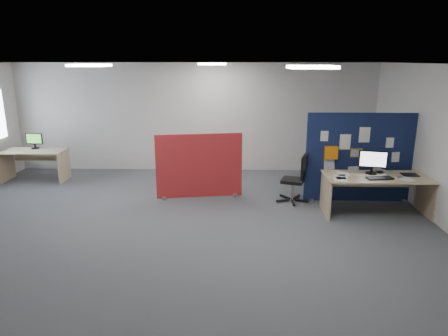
{
  "coord_description": "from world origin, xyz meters",
  "views": [
    {
      "loc": [
        0.97,
        -6.48,
        2.77
      ],
      "look_at": [
        0.81,
        0.0,
        1.0
      ],
      "focal_mm": 32.0,
      "sensor_mm": 36.0,
      "label": 1
    }
  ],
  "objects_px": {
    "navy_divider": "(359,158)",
    "red_divider": "(199,166)",
    "monitor_main": "(372,161)",
    "office_chair": "(298,175)",
    "monitor_second": "(34,140)",
    "main_desk": "(376,184)",
    "second_desk": "(35,158)"
  },
  "relations": [
    {
      "from": "red_divider",
      "to": "monitor_second",
      "type": "relative_size",
      "value": 4.34
    },
    {
      "from": "monitor_main",
      "to": "red_divider",
      "type": "bearing_deg",
      "value": -179.88
    },
    {
      "from": "navy_divider",
      "to": "office_chair",
      "type": "xyz_separation_m",
      "value": [
        -1.21,
        -0.12,
        -0.33
      ]
    },
    {
      "from": "second_desk",
      "to": "office_chair",
      "type": "bearing_deg",
      "value": -13.0
    },
    {
      "from": "navy_divider",
      "to": "main_desk",
      "type": "xyz_separation_m",
      "value": [
        0.12,
        -0.69,
        -0.32
      ]
    },
    {
      "from": "red_divider",
      "to": "office_chair",
      "type": "distance_m",
      "value": 2.0
    },
    {
      "from": "navy_divider",
      "to": "monitor_second",
      "type": "xyz_separation_m",
      "value": [
        -7.19,
        1.4,
        0.05
      ]
    },
    {
      "from": "second_desk",
      "to": "red_divider",
      "type": "bearing_deg",
      "value": -15.48
    },
    {
      "from": "navy_divider",
      "to": "monitor_second",
      "type": "distance_m",
      "value": 7.32
    },
    {
      "from": "navy_divider",
      "to": "office_chair",
      "type": "relative_size",
      "value": 2.2
    },
    {
      "from": "main_desk",
      "to": "red_divider",
      "type": "distance_m",
      "value": 3.42
    },
    {
      "from": "main_desk",
      "to": "second_desk",
      "type": "distance_m",
      "value": 7.52
    },
    {
      "from": "main_desk",
      "to": "second_desk",
      "type": "bearing_deg",
      "value": 165.02
    },
    {
      "from": "monitor_second",
      "to": "office_chair",
      "type": "xyz_separation_m",
      "value": [
        5.97,
        -1.52,
        -0.38
      ]
    },
    {
      "from": "navy_divider",
      "to": "red_divider",
      "type": "height_order",
      "value": "navy_divider"
    },
    {
      "from": "main_desk",
      "to": "navy_divider",
      "type": "bearing_deg",
      "value": 99.57
    },
    {
      "from": "monitor_main",
      "to": "office_chair",
      "type": "distance_m",
      "value": 1.41
    },
    {
      "from": "navy_divider",
      "to": "red_divider",
      "type": "relative_size",
      "value": 1.23
    },
    {
      "from": "navy_divider",
      "to": "second_desk",
      "type": "distance_m",
      "value": 7.26
    },
    {
      "from": "main_desk",
      "to": "monitor_main",
      "type": "height_order",
      "value": "monitor_main"
    },
    {
      "from": "monitor_main",
      "to": "monitor_second",
      "type": "relative_size",
      "value": 1.21
    },
    {
      "from": "red_divider",
      "to": "office_chair",
      "type": "bearing_deg",
      "value": -16.9
    },
    {
      "from": "office_chair",
      "to": "red_divider",
      "type": "bearing_deg",
      "value": -170.04
    },
    {
      "from": "main_desk",
      "to": "monitor_second",
      "type": "relative_size",
      "value": 4.66
    },
    {
      "from": "monitor_main",
      "to": "second_desk",
      "type": "bearing_deg",
      "value": 178.6
    },
    {
      "from": "monitor_main",
      "to": "monitor_second",
      "type": "distance_m",
      "value": 7.51
    },
    {
      "from": "monitor_second",
      "to": "office_chair",
      "type": "relative_size",
      "value": 0.41
    },
    {
      "from": "main_desk",
      "to": "monitor_main",
      "type": "distance_m",
      "value": 0.43
    },
    {
      "from": "main_desk",
      "to": "red_divider",
      "type": "relative_size",
      "value": 1.07
    },
    {
      "from": "monitor_second",
      "to": "office_chair",
      "type": "distance_m",
      "value": 6.18
    },
    {
      "from": "second_desk",
      "to": "office_chair",
      "type": "xyz_separation_m",
      "value": [
        5.93,
        -1.37,
        0.02
      ]
    },
    {
      "from": "navy_divider",
      "to": "second_desk",
      "type": "relative_size",
      "value": 1.51
    }
  ]
}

